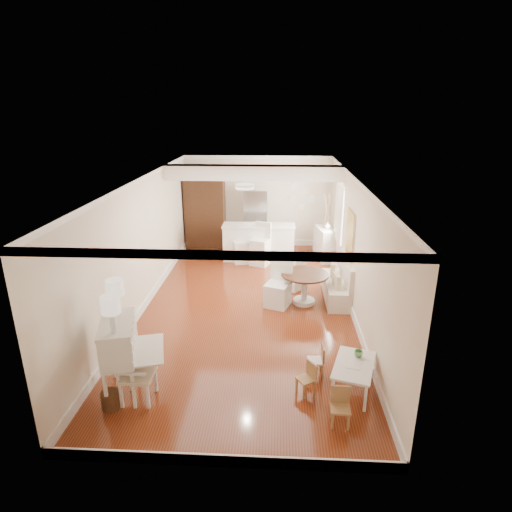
# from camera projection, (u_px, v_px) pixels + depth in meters

# --- Properties ---
(room) EXTENTS (9.00, 9.04, 2.82)m
(room) POSITION_uv_depth(u_px,v_px,m) (250.00, 216.00, 9.13)
(room) COLOR maroon
(room) RESTS_ON ground
(secretary_bureau) EXTENTS (1.16, 1.17, 1.21)m
(secretary_bureau) POSITION_uv_depth(u_px,v_px,m) (120.00, 358.00, 6.43)
(secretary_bureau) COLOR silver
(secretary_bureau) RESTS_ON ground
(gustavian_armchair) EXTENTS (0.52, 0.52, 0.89)m
(gustavian_armchair) POSITION_uv_depth(u_px,v_px,m) (137.00, 374.00, 6.32)
(gustavian_armchair) COLOR silver
(gustavian_armchair) RESTS_ON ground
(wicker_basket) EXTENTS (0.33, 0.33, 0.27)m
(wicker_basket) POSITION_uv_depth(u_px,v_px,m) (111.00, 400.00, 6.23)
(wicker_basket) COLOR #4E2D18
(wicker_basket) RESTS_ON ground
(kids_table) EXTENTS (0.81, 1.07, 0.47)m
(kids_table) POSITION_uv_depth(u_px,v_px,m) (353.00, 377.00, 6.58)
(kids_table) COLOR silver
(kids_table) RESTS_ON ground
(kids_chair_a) EXTENTS (0.34, 0.34, 0.51)m
(kids_chair_a) POSITION_uv_depth(u_px,v_px,m) (306.00, 379.00, 6.52)
(kids_chair_a) COLOR #AA804D
(kids_chair_a) RESTS_ON ground
(kids_chair_b) EXTENTS (0.27, 0.27, 0.54)m
(kids_chair_b) POSITION_uv_depth(u_px,v_px,m) (316.00, 360.00, 6.97)
(kids_chair_b) COLOR #986B45
(kids_chair_b) RESTS_ON ground
(kids_chair_c) EXTENTS (0.28, 0.28, 0.56)m
(kids_chair_c) POSITION_uv_depth(u_px,v_px,m) (340.00, 408.00, 5.86)
(kids_chair_c) COLOR #9D7447
(kids_chair_c) RESTS_ON ground
(banquette) EXTENTS (0.52, 1.60, 0.98)m
(banquette) POSITION_uv_depth(u_px,v_px,m) (336.00, 279.00, 9.69)
(banquette) COLOR silver
(banquette) RESTS_ON ground
(dining_table) EXTENTS (1.21, 1.21, 0.72)m
(dining_table) POSITION_uv_depth(u_px,v_px,m) (304.00, 289.00, 9.51)
(dining_table) COLOR #462516
(dining_table) RESTS_ON ground
(slip_chair_near) EXTENTS (0.64, 0.65, 1.04)m
(slip_chair_near) POSITION_uv_depth(u_px,v_px,m) (278.00, 284.00, 9.34)
(slip_chair_near) COLOR white
(slip_chair_near) RESTS_ON ground
(slip_chair_far) EXTENTS (0.57, 0.57, 0.84)m
(slip_chair_far) POSITION_uv_depth(u_px,v_px,m) (293.00, 272.00, 10.25)
(slip_chair_far) COLOR white
(slip_chair_far) RESTS_ON ground
(breakfast_counter) EXTENTS (2.05, 0.65, 1.03)m
(breakfast_counter) POSITION_uv_depth(u_px,v_px,m) (259.00, 242.00, 12.23)
(breakfast_counter) COLOR white
(breakfast_counter) RESTS_ON ground
(bar_stool_left) EXTENTS (0.51, 0.51, 1.01)m
(bar_stool_left) POSITION_uv_depth(u_px,v_px,m) (241.00, 246.00, 11.96)
(bar_stool_left) COLOR white
(bar_stool_left) RESTS_ON ground
(bar_stool_right) EXTENTS (0.61, 0.61, 1.18)m
(bar_stool_right) POSITION_uv_depth(u_px,v_px,m) (260.00, 244.00, 11.80)
(bar_stool_right) COLOR white
(bar_stool_right) RESTS_ON ground
(pantry_cabinet) EXTENTS (1.20, 0.60, 2.30)m
(pantry_cabinet) POSITION_uv_depth(u_px,v_px,m) (205.00, 211.00, 13.12)
(pantry_cabinet) COLOR #381E11
(pantry_cabinet) RESTS_ON ground
(fridge) EXTENTS (0.75, 0.65, 1.80)m
(fridge) POSITION_uv_depth(u_px,v_px,m) (267.00, 220.00, 13.08)
(fridge) COLOR silver
(fridge) RESTS_ON ground
(sideboard) EXTENTS (0.62, 1.04, 0.93)m
(sideboard) POSITION_uv_depth(u_px,v_px,m) (325.00, 244.00, 12.28)
(sideboard) COLOR beige
(sideboard) RESTS_ON ground
(pencil_cup) EXTENTS (0.17, 0.17, 0.11)m
(pencil_cup) POSITION_uv_depth(u_px,v_px,m) (358.00, 354.00, 6.69)
(pencil_cup) COLOR #63A963
(pencil_cup) RESTS_ON kids_table
(branch_vase) EXTENTS (0.18, 0.18, 0.19)m
(branch_vase) POSITION_uv_depth(u_px,v_px,m) (328.00, 225.00, 12.05)
(branch_vase) COLOR white
(branch_vase) RESTS_ON sideboard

